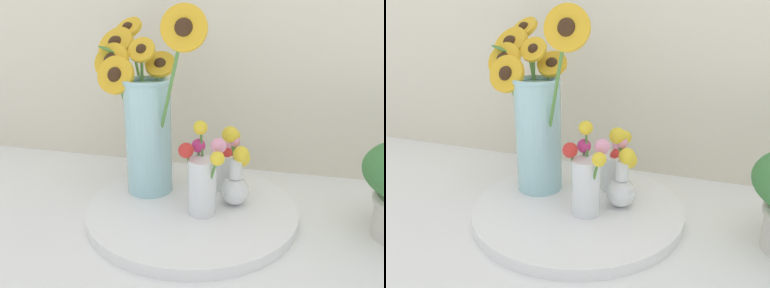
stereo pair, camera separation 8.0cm
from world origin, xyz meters
TOP-DOWN VIEW (x-y plane):
  - ground_plane at (0.00, 0.00)m, footprint 6.00×6.00m
  - serving_tray at (0.02, 0.09)m, footprint 0.47×0.47m
  - mason_jar_sunflowers at (-0.10, 0.14)m, footprint 0.32×0.27m
  - vase_small_center at (0.05, 0.06)m, footprint 0.10×0.09m
  - vase_bulb_right at (0.11, 0.12)m, footprint 0.07×0.07m
  - vase_small_back at (0.08, 0.20)m, footprint 0.07×0.08m

SIDE VIEW (x-z plane):
  - ground_plane at x=0.00m, z-range 0.00..0.00m
  - serving_tray at x=0.02m, z-range 0.00..0.02m
  - vase_small_back at x=0.08m, z-range 0.01..0.15m
  - vase_bulb_right at x=0.11m, z-range 0.01..0.18m
  - vase_small_center at x=0.05m, z-range 0.01..0.21m
  - mason_jar_sunflowers at x=-0.10m, z-range -0.01..0.42m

